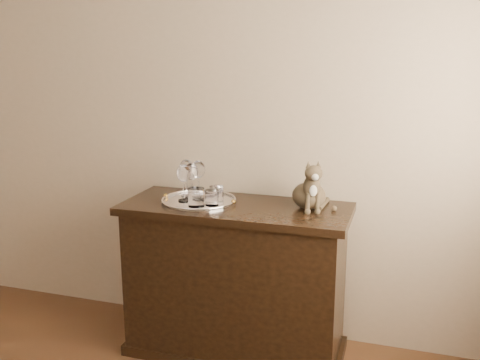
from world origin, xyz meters
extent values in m
cube|color=#C1AC90|center=(0.00, 2.25, 1.35)|extent=(4.00, 0.10, 2.70)
cylinder|color=white|center=(0.39, 1.94, 0.85)|extent=(0.40, 0.40, 0.01)
cylinder|color=silver|center=(0.49, 1.88, 0.90)|extent=(0.07, 0.07, 0.08)
cylinder|color=white|center=(0.42, 1.84, 0.91)|extent=(0.08, 0.08, 0.10)
cylinder|color=white|center=(0.49, 1.95, 0.90)|extent=(0.07, 0.07, 0.08)
camera|label=1|loc=(1.44, -0.62, 1.63)|focal=40.00mm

